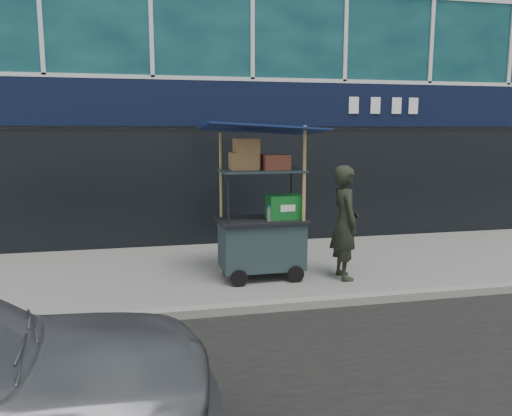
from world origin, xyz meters
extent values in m
plane|color=slate|center=(0.00, 0.00, 0.00)|extent=(80.00, 80.00, 0.00)
cube|color=gray|center=(0.00, -0.20, 0.06)|extent=(80.00, 0.18, 0.12)
cube|color=black|center=(0.00, 3.86, 2.90)|extent=(15.68, 0.06, 0.90)
cube|color=black|center=(0.00, 3.90, 1.20)|extent=(15.68, 0.04, 2.40)
cube|color=#19272C|center=(-0.40, 1.32, 0.55)|extent=(1.33, 0.80, 0.76)
cylinder|color=black|center=(-0.84, 0.90, 0.13)|extent=(0.26, 0.06, 0.26)
cylinder|color=black|center=(0.07, 0.93, 0.13)|extent=(0.26, 0.06, 0.26)
cube|color=black|center=(-0.40, 1.32, 0.95)|extent=(1.42, 0.89, 0.04)
cylinder|color=black|center=(-0.99, 0.98, 1.34)|extent=(0.03, 0.03, 0.82)
cylinder|color=black|center=(0.21, 1.01, 1.34)|extent=(0.03, 0.03, 0.82)
cylinder|color=black|center=(-1.00, 1.63, 1.34)|extent=(0.03, 0.03, 0.82)
cylinder|color=black|center=(0.19, 1.66, 1.34)|extent=(0.03, 0.03, 0.82)
cube|color=#19272C|center=(-0.40, 1.32, 1.74)|extent=(1.33, 0.80, 0.03)
cylinder|color=olive|center=(0.21, 1.01, 1.23)|extent=(0.06, 0.06, 2.45)
cylinder|color=olive|center=(-1.00, 1.63, 1.17)|extent=(0.04, 0.04, 2.34)
cube|color=#0D1E4D|center=(-0.40, 1.32, 2.40)|extent=(1.89, 1.35, 0.22)
cube|color=#0E5C14|center=(-0.03, 1.27, 1.16)|extent=(0.55, 0.40, 0.38)
cylinder|color=silver|center=(-0.33, 1.10, 1.08)|extent=(0.07, 0.07, 0.22)
cylinder|color=#173AAD|center=(-0.33, 1.10, 1.20)|extent=(0.04, 0.04, 0.02)
cube|color=olive|center=(-0.67, 1.37, 1.90)|extent=(0.44, 0.34, 0.27)
cube|color=brown|center=(-0.18, 1.27, 1.88)|extent=(0.42, 0.32, 0.24)
cube|color=olive|center=(-0.64, 1.34, 2.14)|extent=(0.39, 0.29, 0.22)
imported|color=black|center=(0.90, 1.00, 0.92)|extent=(0.46, 0.68, 1.83)
camera|label=1|loc=(-2.17, -6.36, 2.40)|focal=35.00mm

